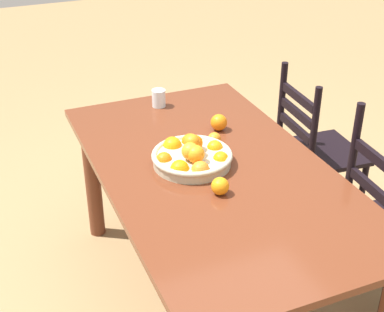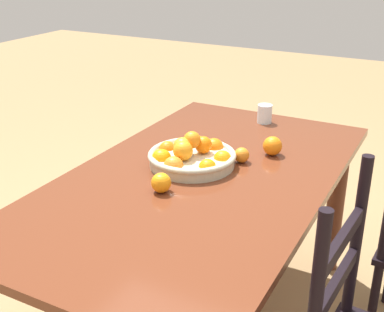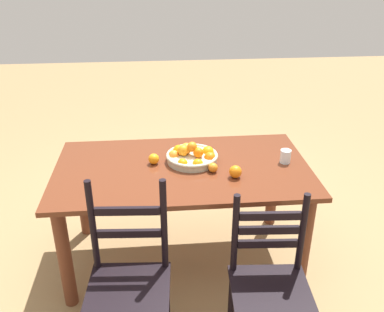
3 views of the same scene
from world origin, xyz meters
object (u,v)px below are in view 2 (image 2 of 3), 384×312
object	(u,v)px
fruit_bowl	(191,156)
orange_loose_1	(242,155)
orange_loose_2	(272,146)
drinking_glass	(265,114)
orange_loose_0	(161,183)
dining_table	(200,205)

from	to	relation	value
fruit_bowl	orange_loose_1	distance (m)	0.20
orange_loose_2	drinking_glass	distance (m)	0.41
orange_loose_0	orange_loose_2	xyz separation A→B (m)	(-0.51, 0.23, 0.00)
dining_table	orange_loose_0	xyz separation A→B (m)	(0.19, -0.06, 0.16)
fruit_bowl	orange_loose_0	size ratio (longest dim) A/B	4.87
orange_loose_0	orange_loose_1	bearing A→B (deg)	158.42
fruit_bowl	drinking_glass	world-z (taller)	fruit_bowl
orange_loose_1	drinking_glass	distance (m)	0.51
dining_table	orange_loose_2	xyz separation A→B (m)	(-0.32, 0.17, 0.17)
orange_loose_2	orange_loose_1	bearing A→B (deg)	-32.70
orange_loose_2	fruit_bowl	bearing A→B (deg)	-44.51
dining_table	drinking_glass	size ratio (longest dim) A/B	18.49
orange_loose_2	drinking_glass	world-z (taller)	drinking_glass
orange_loose_1	fruit_bowl	bearing A→B (deg)	-53.42
fruit_bowl	orange_loose_2	xyz separation A→B (m)	(-0.25, 0.25, -0.00)
orange_loose_1	orange_loose_2	bearing A→B (deg)	147.30
orange_loose_0	drinking_glass	size ratio (longest dim) A/B	0.79
fruit_bowl	orange_loose_0	xyz separation A→B (m)	(0.26, 0.01, -0.00)
dining_table	orange_loose_0	size ratio (longest dim) A/B	23.35
fruit_bowl	drinking_glass	bearing A→B (deg)	173.19
dining_table	orange_loose_0	distance (m)	0.25
orange_loose_1	orange_loose_2	xyz separation A→B (m)	(-0.13, 0.08, 0.01)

